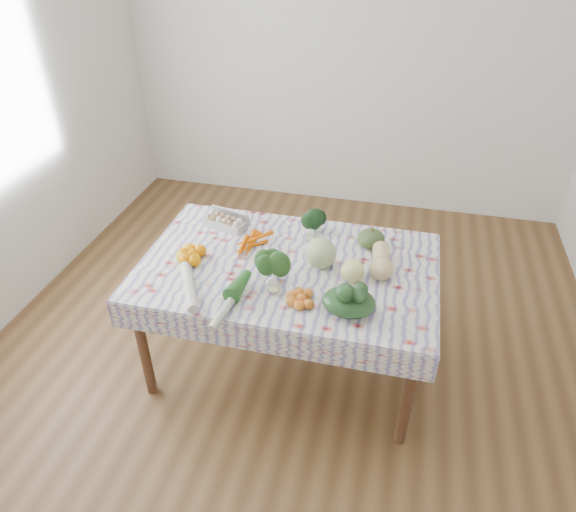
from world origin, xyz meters
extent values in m
plane|color=brown|center=(0.00, 0.00, 0.00)|extent=(4.50, 4.50, 0.00)
cube|color=silver|center=(0.00, 2.25, 1.40)|extent=(4.00, 0.04, 2.80)
cube|color=brown|center=(0.00, 0.00, 0.73)|extent=(1.60, 1.00, 0.04)
cylinder|color=brown|center=(-0.74, -0.44, 0.35)|extent=(0.06, 0.06, 0.71)
cylinder|color=brown|center=(0.74, -0.44, 0.35)|extent=(0.06, 0.06, 0.71)
cylinder|color=brown|center=(-0.74, 0.44, 0.35)|extent=(0.06, 0.06, 0.71)
cylinder|color=brown|center=(0.74, 0.44, 0.35)|extent=(0.06, 0.06, 0.71)
cube|color=white|center=(0.00, 0.00, 0.76)|extent=(1.66, 1.06, 0.01)
cube|color=#B9B9B4|center=(-0.48, 0.29, 0.80)|extent=(0.29, 0.17, 0.07)
cube|color=#F96602|center=(-0.24, 0.10, 0.78)|extent=(0.31, 0.30, 0.04)
ellipsoid|color=#133214|center=(0.06, 0.33, 0.83)|extent=(0.18, 0.17, 0.14)
ellipsoid|color=#3F5529|center=(0.43, 0.30, 0.82)|extent=(0.19, 0.19, 0.11)
sphere|color=#ACC480|center=(0.18, 0.03, 0.85)|extent=(0.18, 0.18, 0.17)
ellipsoid|color=#DDBB7B|center=(0.51, 0.07, 0.83)|extent=(0.15, 0.29, 0.13)
cube|color=#FF8800|center=(-0.54, -0.08, 0.80)|extent=(0.24, 0.24, 0.07)
ellipsoid|color=#26521D|center=(-0.06, -0.19, 0.82)|extent=(0.21, 0.21, 0.12)
cube|color=orange|center=(0.14, -0.31, 0.79)|extent=(0.23, 0.23, 0.06)
sphere|color=#F4EE80|center=(0.37, -0.06, 0.83)|extent=(0.16, 0.16, 0.13)
ellipsoid|color=#193718|center=(0.39, -0.32, 0.82)|extent=(0.32, 0.29, 0.12)
cylinder|color=beige|center=(-0.44, -0.36, 0.79)|extent=(0.24, 0.37, 0.06)
cylinder|color=beige|center=(-0.20, -0.41, 0.79)|extent=(0.09, 0.43, 0.05)
camera|label=1|loc=(0.55, -2.28, 2.45)|focal=32.00mm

